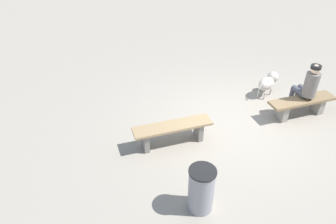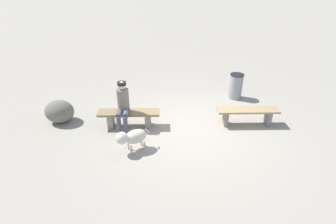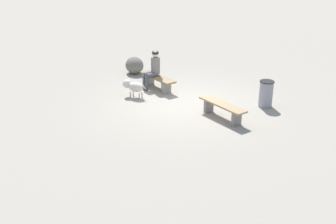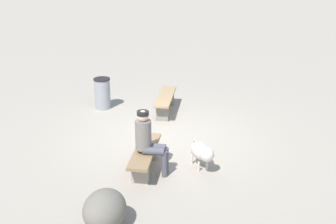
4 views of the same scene
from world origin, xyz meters
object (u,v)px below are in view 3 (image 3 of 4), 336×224
object	(u,v)px
dog	(133,86)
trash_bin	(266,94)
bench_right	(158,80)
bench_left	(222,108)
seated_person	(153,68)
boulder	(134,65)

from	to	relation	value
dog	trash_bin	distance (m)	4.20
bench_right	trash_bin	size ratio (longest dim) A/B	1.96
trash_bin	bench_left	bearing A→B (deg)	86.85
dog	trash_bin	bearing A→B (deg)	-165.76
bench_left	seated_person	size ratio (longest dim) A/B	1.27
boulder	seated_person	bearing A→B (deg)	168.82
bench_right	boulder	world-z (taller)	boulder
bench_left	dog	bearing A→B (deg)	20.70
bench_right	boulder	xyz separation A→B (m)	(1.94, -0.27, 0.01)
bench_right	seated_person	bearing A→B (deg)	37.71
bench_left	boulder	world-z (taller)	boulder
bench_left	trash_bin	size ratio (longest dim) A/B	1.99
dog	boulder	distance (m)	2.53
trash_bin	boulder	size ratio (longest dim) A/B	1.04
bench_left	dog	xyz separation A→B (m)	(2.98, 1.15, 0.04)
seated_person	bench_left	bearing A→B (deg)	-176.85
bench_right	dog	world-z (taller)	dog
bench_right	trash_bin	xyz separation A→B (m)	(-3.27, -1.77, 0.11)
boulder	bench_left	bearing A→B (deg)	177.73
seated_person	trash_bin	distance (m)	3.89
dog	boulder	xyz separation A→B (m)	(2.14, -1.36, -0.05)
bench_left	bench_right	bearing A→B (deg)	0.71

